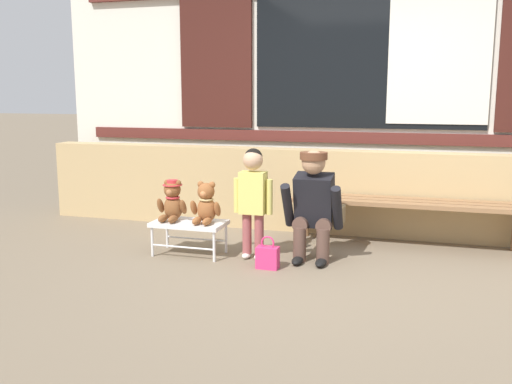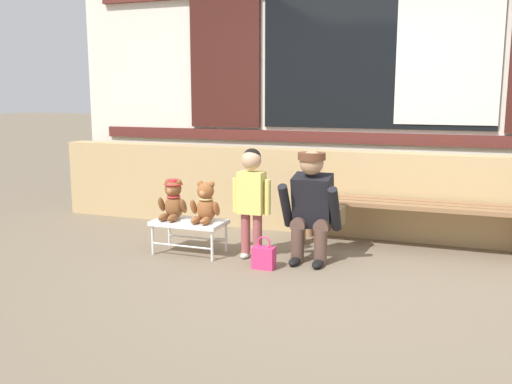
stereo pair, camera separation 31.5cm
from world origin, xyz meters
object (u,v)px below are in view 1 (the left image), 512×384
Objects in this scene: handbag_on_ground at (268,257)px; teddy_bear_plain at (206,204)px; small_display_bench at (189,225)px; adult_crouching at (315,205)px; wooden_bench_long at (406,207)px; teddy_bear_with_hat at (172,201)px; child_standing at (253,191)px.

teddy_bear_plain is at bearing 162.70° from handbag_on_ground.
small_display_bench is 1.12m from adult_crouching.
wooden_bench_long is 2.15m from teddy_bear_with_hat.
teddy_bear_with_hat is 0.75m from child_standing.
teddy_bear_plain is 0.38× the size of adult_crouching.
child_standing is at bearing 6.57° from teddy_bear_plain.
teddy_bear_with_hat is 1.00× the size of teddy_bear_plain.
child_standing reaches higher than small_display_bench.
adult_crouching reaches higher than wooden_bench_long.
child_standing is 1.01× the size of adult_crouching.
teddy_bear_plain is 0.44m from child_standing.
adult_crouching is (1.25, 0.15, 0.01)m from teddy_bear_with_hat.
teddy_bear_plain reaches higher than wooden_bench_long.
teddy_bear_with_hat is at bearing -173.04° from adult_crouching.
wooden_bench_long reaches higher than small_display_bench.
small_display_bench reaches higher than handbag_on_ground.
adult_crouching is at bearing 47.21° from handbag_on_ground.
wooden_bench_long is at bearing 24.43° from small_display_bench.
small_display_bench is at bearing -171.93° from adult_crouching.
adult_crouching is at bearing 11.56° from child_standing.
adult_crouching reaches higher than teddy_bear_plain.
teddy_bear_with_hat is at bearing 179.23° from small_display_bench.
small_display_bench is 0.67× the size of adult_crouching.
teddy_bear_with_hat is at bearing 168.39° from handbag_on_ground.
teddy_bear_with_hat is 1.34× the size of handbag_on_ground.
teddy_bear_plain reaches higher than handbag_on_ground.
child_standing is (-1.24, -0.78, 0.22)m from wooden_bench_long.
adult_crouching reaches higher than teddy_bear_with_hat.
wooden_bench_long is 1.48m from child_standing.
teddy_bear_plain is 0.74m from handbag_on_ground.
child_standing reaches higher than wooden_bench_long.
adult_crouching is (0.93, 0.15, 0.02)m from teddy_bear_plain.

